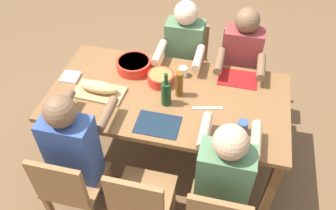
% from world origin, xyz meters
% --- Properties ---
extents(ground_plane, '(8.00, 8.00, 0.00)m').
position_xyz_m(ground_plane, '(0.00, 0.00, 0.00)').
color(ground_plane, brown).
extents(dining_table, '(1.88, 0.97, 0.74)m').
position_xyz_m(dining_table, '(0.00, 0.00, 0.66)').
color(dining_table, brown).
rests_on(dining_table, ground_plane).
extents(chair_far_center, '(0.40, 0.40, 0.85)m').
position_xyz_m(chair_far_center, '(0.00, 0.81, 0.48)').
color(chair_far_center, olive).
rests_on(chair_far_center, ground_plane).
extents(chair_far_right, '(0.40, 0.40, 0.85)m').
position_xyz_m(chair_far_right, '(0.52, 0.81, 0.48)').
color(chair_far_right, olive).
rests_on(chair_far_right, ground_plane).
extents(diner_far_right, '(0.41, 0.53, 1.20)m').
position_xyz_m(diner_far_right, '(0.52, 0.62, 0.70)').
color(diner_far_right, '#2D2D38').
rests_on(diner_far_right, ground_plane).
extents(chair_near_left, '(0.40, 0.40, 0.85)m').
position_xyz_m(chair_near_left, '(-0.52, -0.81, 0.48)').
color(chair_near_left, olive).
rests_on(chair_near_left, ground_plane).
extents(diner_near_left, '(0.41, 0.53, 1.20)m').
position_xyz_m(diner_near_left, '(-0.52, -0.62, 0.70)').
color(diner_near_left, '#2D2D38').
rests_on(diner_near_left, ground_plane).
extents(chair_near_center, '(0.40, 0.40, 0.85)m').
position_xyz_m(chair_near_center, '(0.00, -0.81, 0.48)').
color(chair_near_center, olive).
rests_on(chair_near_center, ground_plane).
extents(diner_near_center, '(0.41, 0.53, 1.20)m').
position_xyz_m(diner_near_center, '(0.00, -0.62, 0.70)').
color(diner_near_center, '#2D2D38').
rests_on(diner_near_center, ground_plane).
extents(diner_far_left, '(0.41, 0.53, 1.20)m').
position_xyz_m(diner_far_left, '(-0.52, 0.62, 0.70)').
color(diner_far_left, '#2D2D38').
rests_on(diner_far_left, ground_plane).
extents(serving_bowl_salad, '(0.29, 0.29, 0.09)m').
position_xyz_m(serving_bowl_salad, '(0.36, -0.25, 0.79)').
color(serving_bowl_salad, red).
rests_on(serving_bowl_salad, dining_table).
extents(serving_bowl_fruit, '(0.22, 0.22, 0.09)m').
position_xyz_m(serving_bowl_fruit, '(0.09, -0.14, 0.79)').
color(serving_bowl_fruit, red).
rests_on(serving_bowl_fruit, dining_table).
extents(cutting_board, '(0.41, 0.24, 0.02)m').
position_xyz_m(cutting_board, '(0.53, 0.11, 0.75)').
color(cutting_board, tan).
rests_on(cutting_board, dining_table).
extents(bread_loaf, '(0.32, 0.12, 0.09)m').
position_xyz_m(bread_loaf, '(0.53, 0.11, 0.81)').
color(bread_loaf, tan).
rests_on(bread_loaf, cutting_board).
extents(wine_bottle, '(0.08, 0.08, 0.29)m').
position_xyz_m(wine_bottle, '(-0.01, 0.09, 0.85)').
color(wine_bottle, '#193819').
rests_on(wine_bottle, dining_table).
extents(beer_bottle, '(0.06, 0.06, 0.22)m').
position_xyz_m(beer_bottle, '(-0.08, -0.02, 0.85)').
color(beer_bottle, brown).
rests_on(beer_bottle, dining_table).
extents(wine_glass, '(0.08, 0.08, 0.17)m').
position_xyz_m(wine_glass, '(-0.52, 0.36, 0.86)').
color(wine_glass, silver).
rests_on(wine_glass, dining_table).
extents(placemat_far_center, '(0.32, 0.23, 0.01)m').
position_xyz_m(placemat_far_center, '(0.00, 0.33, 0.74)').
color(placemat_far_center, '#142333').
rests_on(placemat_far_center, dining_table).
extents(placemat_near_left, '(0.32, 0.23, 0.01)m').
position_xyz_m(placemat_near_left, '(-0.52, -0.33, 0.74)').
color(placemat_near_left, maroon).
rests_on(placemat_near_left, dining_table).
extents(cup_near_center, '(0.07, 0.07, 0.08)m').
position_xyz_m(cup_near_center, '(-0.07, -0.26, 0.78)').
color(cup_near_center, white).
rests_on(cup_near_center, dining_table).
extents(cup_far_left, '(0.07, 0.07, 0.10)m').
position_xyz_m(cup_far_left, '(-0.60, 0.25, 0.79)').
color(cup_far_left, '#334C8C').
rests_on(cup_far_left, dining_table).
extents(fork_far_left, '(0.02, 0.17, 0.01)m').
position_xyz_m(fork_far_left, '(-0.38, 0.33, 0.74)').
color(fork_far_left, silver).
rests_on(fork_far_left, dining_table).
extents(carving_knife, '(0.23, 0.08, 0.01)m').
position_xyz_m(carving_knife, '(-0.33, 0.08, 0.74)').
color(carving_knife, silver).
rests_on(carving_knife, dining_table).
extents(napkin_stack, '(0.15, 0.15, 0.02)m').
position_xyz_m(napkin_stack, '(0.84, -0.01, 0.75)').
color(napkin_stack, white).
rests_on(napkin_stack, dining_table).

